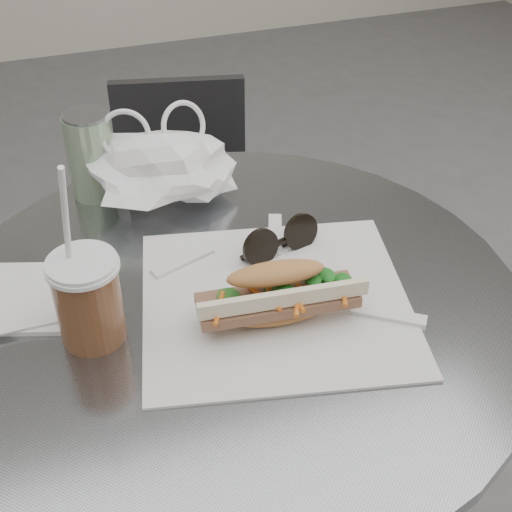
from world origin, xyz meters
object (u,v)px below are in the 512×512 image
object	(u,v)px
banh_mi	(277,295)
iced_coffee	(88,298)
sunglasses	(280,242)
chair_far	(189,260)
cafe_table	(235,434)
drink_can	(91,155)

from	to	relation	value
banh_mi	iced_coffee	world-z (taller)	iced_coffee
iced_coffee	sunglasses	distance (m)	0.28
banh_mi	sunglasses	world-z (taller)	banh_mi
banh_mi	chair_far	bearing A→B (deg)	92.04
banh_mi	iced_coffee	distance (m)	0.22
cafe_table	drink_can	world-z (taller)	drink_can
chair_far	banh_mi	xyz separation A→B (m)	(-0.04, -0.68, 0.46)
cafe_table	drink_can	bearing A→B (deg)	112.23
cafe_table	iced_coffee	distance (m)	0.38
cafe_table	sunglasses	size ratio (longest dim) A/B	6.32
sunglasses	drink_can	xyz separation A→B (m)	(-0.22, 0.24, 0.05)
cafe_table	banh_mi	world-z (taller)	banh_mi
banh_mi	cafe_table	bearing A→B (deg)	130.21
cafe_table	chair_far	world-z (taller)	cafe_table
chair_far	banh_mi	bearing A→B (deg)	99.10
sunglasses	drink_can	world-z (taller)	drink_can
chair_far	iced_coffee	distance (m)	0.84
chair_far	banh_mi	world-z (taller)	banh_mi
iced_coffee	sunglasses	size ratio (longest dim) A/B	2.04
banh_mi	sunglasses	xyz separation A→B (m)	(0.05, 0.13, -0.02)
sunglasses	banh_mi	bearing A→B (deg)	-125.65
iced_coffee	drink_can	world-z (taller)	iced_coffee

